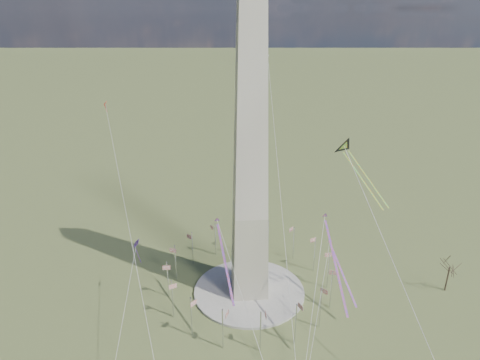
{
  "coord_description": "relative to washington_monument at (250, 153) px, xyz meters",
  "views": [
    {
      "loc": [
        -13.86,
        -115.31,
        86.33
      ],
      "look_at": [
        -3.01,
        0.0,
        39.67
      ],
      "focal_mm": 32.0,
      "sensor_mm": 36.0,
      "label": 1
    }
  ],
  "objects": [
    {
      "name": "ground",
      "position": [
        0.0,
        0.0,
        -47.95
      ],
      "size": [
        2000.0,
        2000.0,
        0.0
      ],
      "primitive_type": "plane",
      "color": "#535F2F",
      "rests_on": "ground"
    },
    {
      "name": "plaza",
      "position": [
        0.0,
        0.0,
        -47.55
      ],
      "size": [
        36.0,
        36.0,
        0.8
      ],
      "primitive_type": "cylinder",
      "color": "#BBB2AB",
      "rests_on": "ground"
    },
    {
      "name": "washington_monument",
      "position": [
        0.0,
        0.0,
        0.0
      ],
      "size": [
        15.56,
        15.56,
        100.0
      ],
      "color": "#BCB79D",
      "rests_on": "plaza"
    },
    {
      "name": "flagpole_ring",
      "position": [
        -0.0,
        -0.0,
        -40.68
      ],
      "size": [
        54.4,
        54.4,
        13.0
      ],
      "color": "silver",
      "rests_on": "ground"
    },
    {
      "name": "tree_near",
      "position": [
        64.35,
        -5.17,
        -38.32
      ],
      "size": [
        7.72,
        7.72,
        13.51
      ],
      "color": "#4E402F",
      "rests_on": "ground"
    },
    {
      "name": "kite_delta_black",
      "position": [
        29.02,
        2.17,
        -0.76
      ],
      "size": [
        13.12,
        20.02,
        16.65
      ],
      "rotation": [
        0.0,
        0.0,
        3.59
      ],
      "color": "black",
      "rests_on": "ground"
    },
    {
      "name": "kite_diamond_purple",
      "position": [
        -34.39,
        -0.82,
        -28.26
      ],
      "size": [
        1.66,
        2.83,
        8.96
      ],
      "rotation": [
        0.0,
        0.0,
        2.76
      ],
      "color": "#451B79",
      "rests_on": "ground"
    },
    {
      "name": "kite_streamer_left",
      "position": [
        20.14,
        -18.16,
        -21.42
      ],
      "size": [
        2.3,
        24.59,
        16.9
      ],
      "rotation": [
        0.0,
        0.0,
        3.14
      ],
      "color": "#E45124",
      "rests_on": "ground"
    },
    {
      "name": "kite_streamer_mid",
      "position": [
        -9.03,
        -11.2,
        -24.24
      ],
      "size": [
        4.52,
        22.12,
        15.23
      ],
      "rotation": [
        0.0,
        0.0,
        3.29
      ],
      "color": "#E45124",
      "rests_on": "ground"
    },
    {
      "name": "kite_streamer_right",
      "position": [
        26.71,
        -7.37,
        -34.36
      ],
      "size": [
        4.81,
        18.37,
        12.72
      ],
      "rotation": [
        0.0,
        0.0,
        3.34
      ],
      "color": "#E45124",
      "rests_on": "ground"
    },
    {
      "name": "kite_small_red",
      "position": [
        -45.95,
        32.47,
        7.98
      ],
      "size": [
        1.02,
        1.66,
        3.99
      ],
      "rotation": [
        0.0,
        0.0,
        2.84
      ],
      "color": "#F73D1D",
      "rests_on": "ground"
    },
    {
      "name": "kite_small_white",
      "position": [
        11.93,
        48.19,
        21.16
      ],
      "size": [
        1.29,
        1.88,
        3.96
      ],
      "rotation": [
        0.0,
        0.0,
        2.47
      ],
      "color": "white",
      "rests_on": "ground"
    }
  ]
}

